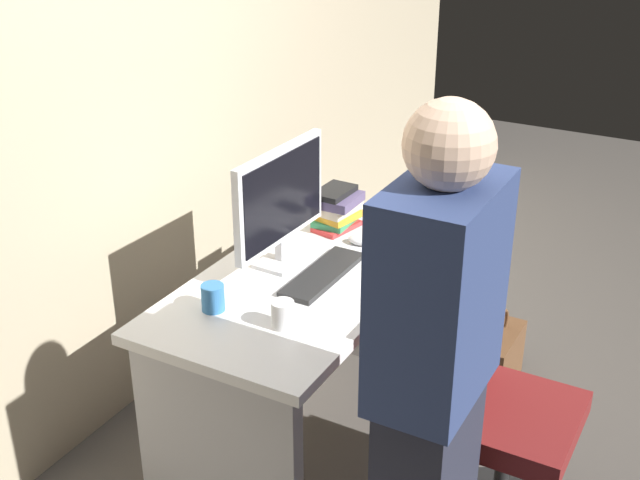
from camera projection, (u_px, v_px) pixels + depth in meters
name	position (u px, v px, depth m)	size (l,w,h in m)	color
ground_plane	(309.00, 431.00, 3.36)	(9.00, 9.00, 0.00)	#4C4742
wall_back	(117.00, 40.00, 3.07)	(6.40, 0.10, 3.00)	tan
desk	(309.00, 326.00, 3.15)	(1.35, 0.71, 0.72)	white
office_chair	(491.00, 420.00, 2.74)	(0.52, 0.52, 0.94)	black
person_at_desk	(432.00, 392.00, 2.18)	(0.40, 0.24, 1.64)	#262838
monitor	(281.00, 200.00, 3.02)	(0.54, 0.15, 0.46)	silver
keyboard	(323.00, 274.00, 3.03)	(0.43, 0.13, 0.02)	#262626
mouse	(360.00, 240.00, 3.27)	(0.06, 0.10, 0.03)	white
cup_near_keyboard	(283.00, 314.00, 2.69)	(0.08, 0.08, 0.09)	silver
cup_by_monitor	(213.00, 298.00, 2.79)	(0.08, 0.08, 0.09)	#3372B2
book_stack	(337.00, 209.00, 3.38)	(0.23, 0.18, 0.17)	red
cell_phone	(407.00, 234.00, 3.35)	(0.07, 0.14, 0.01)	black
handbag	(498.00, 359.00, 3.59)	(0.34, 0.14, 0.38)	brown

